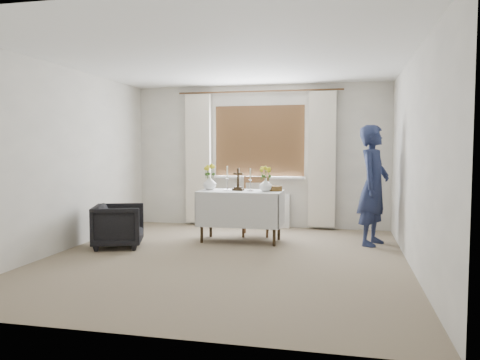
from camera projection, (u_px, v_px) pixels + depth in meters
name	position (u px, v px, depth m)	size (l,w,h in m)	color
ground	(224.00, 259.00, 5.93)	(5.00, 5.00, 0.00)	gray
altar_table	(241.00, 216.00, 7.00)	(1.24, 0.64, 0.76)	white
wooden_chair	(256.00, 206.00, 7.48)	(0.44, 0.44, 0.95)	brown
armchair	(119.00, 226.00, 6.59)	(0.65, 0.67, 0.61)	black
person	(373.00, 185.00, 6.72)	(0.63, 0.42, 1.73)	navy
radiator	(259.00, 210.00, 8.26)	(1.10, 0.10, 0.60)	white
wooden_cross	(238.00, 179.00, 7.00)	(0.16, 0.11, 0.34)	black
candlestick_left	(227.00, 178.00, 7.04)	(0.10, 0.10, 0.37)	silver
candlestick_right	(250.00, 180.00, 6.91)	(0.10, 0.10, 0.34)	silver
flower_vase_left	(210.00, 183.00, 7.15)	(0.20, 0.20, 0.21)	white
flower_vase_right	(266.00, 185.00, 6.89)	(0.19, 0.19, 0.19)	white
wicker_basket	(275.00, 188.00, 6.94)	(0.20, 0.20, 0.08)	brown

